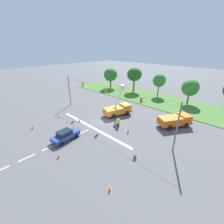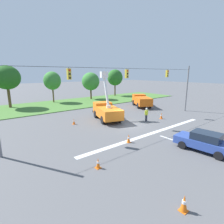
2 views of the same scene
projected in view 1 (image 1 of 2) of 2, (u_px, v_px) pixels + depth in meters
The scene contains 19 objects.
ground_plane at pixel (107, 121), 29.11m from camera, with size 200.00×200.00×0.00m, color #565659.
grass_verge at pixel (154, 99), 40.96m from camera, with size 56.00×12.00×0.10m, color #477533.
lane_markings at pixel (86, 131), 25.72m from camera, with size 17.60×15.25×0.01m.
signal_gantry at pixel (107, 99), 27.35m from camera, with size 26.20×0.33×7.20m.
tree_far_west at pixel (111, 75), 50.68m from camera, with size 4.35×4.73×6.75m.
tree_west at pixel (134, 75), 46.47m from camera, with size 4.45×4.67×7.42m.
tree_centre at pixel (159, 81), 42.08m from camera, with size 3.45×3.61×6.41m.
tree_east at pixel (190, 88), 36.15m from camera, with size 3.94×4.32×6.23m.
utility_truck_bucket_lift at pixel (118, 109), 31.26m from camera, with size 4.08×6.24×6.29m.
utility_truck_support_near at pixel (175, 120), 26.81m from camera, with size 5.02×6.17×2.05m.
sedan_blue at pixel (65, 135), 23.00m from camera, with size 2.23×4.45×1.56m.
road_worker at pixel (118, 122), 26.63m from camera, with size 0.65×0.29×1.77m.
traffic_cone_foreground_left at pixel (128, 131), 24.92m from camera, with size 0.36×0.36×0.82m.
traffic_cone_foreground_right at pixel (106, 107), 34.96m from camera, with size 0.36×0.36×0.71m.
traffic_cone_mid_left at pixel (58, 155), 19.35m from camera, with size 0.36×0.36×0.72m.
traffic_cone_mid_right at pixel (32, 127), 26.15m from camera, with size 0.36×0.36×0.83m.
traffic_cone_near_bucket at pixel (59, 116), 30.38m from camera, with size 0.36×0.36×0.70m.
traffic_cone_lane_edge_a at pixel (80, 120), 28.69m from camera, with size 0.36×0.36×0.77m.
traffic_cone_lane_edge_b at pixel (110, 188), 14.92m from camera, with size 0.36×0.36×0.67m.
Camera 1 is at (18.69, -18.07, 13.24)m, focal length 24.00 mm.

